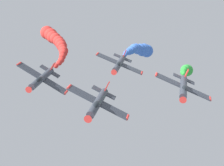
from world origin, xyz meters
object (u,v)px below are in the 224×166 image
(airplane_left_outer, at_px, (119,64))
(airplane_left_inner, at_px, (183,87))
(airplane_right_inner, at_px, (42,79))
(airplane_lead, at_px, (98,103))

(airplane_left_outer, bearing_deg, airplane_left_inner, 136.71)
(airplane_right_inner, xyz_separation_m, airplane_left_outer, (-11.13, -11.48, -0.05))
(airplane_lead, distance_m, airplane_right_inner, 14.84)
(airplane_right_inner, bearing_deg, airplane_left_inner, -179.72)
(airplane_lead, bearing_deg, airplane_left_outer, -88.66)
(airplane_left_inner, distance_m, airplane_right_inner, 23.20)
(airplane_lead, relative_size, airplane_left_inner, 1.00)
(airplane_left_inner, bearing_deg, airplane_left_outer, -43.29)
(airplane_right_inner, relative_size, airplane_left_outer, 1.00)
(airplane_right_inner, bearing_deg, airplane_left_outer, -134.11)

